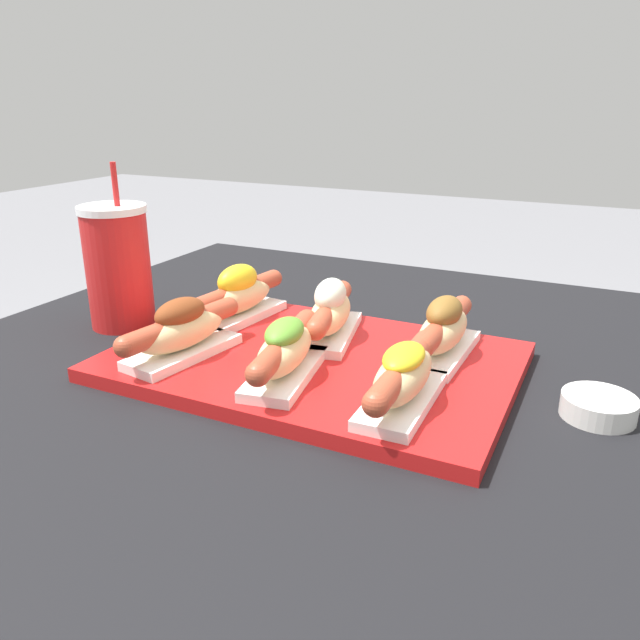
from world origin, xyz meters
The scene contains 10 objects.
patio_table centered at (0.00, 0.00, 0.35)m, with size 1.11×1.00×0.70m.
serving_tray centered at (-0.04, -0.03, 0.71)m, with size 0.49×0.33×0.02m.
hot_dog_0 centered at (-0.18, -0.10, 0.76)m, with size 0.08×0.19×0.07m.
hot_dog_1 centered at (-0.04, -0.10, 0.75)m, with size 0.09×0.19×0.07m.
hot_dog_2 centered at (0.10, -0.11, 0.75)m, with size 0.06×0.20×0.07m.
hot_dog_3 centered at (-0.19, 0.04, 0.76)m, with size 0.08×0.19×0.08m.
hot_dog_4 centered at (-0.05, 0.04, 0.76)m, with size 0.09×0.19×0.08m.
hot_dog_5 centered at (0.11, 0.04, 0.76)m, with size 0.06×0.20×0.08m.
sauce_bowl centered at (0.29, -0.01, 0.72)m, with size 0.08×0.08×0.02m.
drink_cup centered at (-0.36, -0.01, 0.79)m, with size 0.10×0.10×0.24m.
Camera 1 is at (0.28, -0.67, 1.03)m, focal length 35.00 mm.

